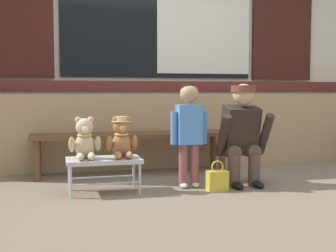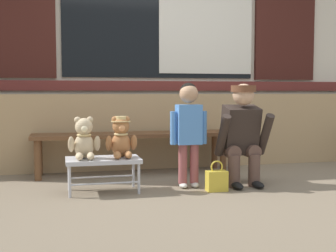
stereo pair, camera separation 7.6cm
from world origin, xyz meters
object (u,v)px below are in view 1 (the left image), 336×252
(wooden_bench_long, at_px, (132,139))
(small_display_bench, at_px, (104,162))
(teddy_bear_with_hat, at_px, (122,138))
(child_standing, at_px, (189,123))
(teddy_bear_plain, at_px, (85,140))
(adult_crouching, at_px, (242,134))
(handbag_on_ground, at_px, (217,180))

(wooden_bench_long, height_order, small_display_bench, wooden_bench_long)
(wooden_bench_long, bearing_deg, small_display_bench, -115.98)
(wooden_bench_long, distance_m, small_display_bench, 0.90)
(wooden_bench_long, xyz_separation_m, teddy_bear_with_hat, (-0.23, -0.80, 0.10))
(wooden_bench_long, bearing_deg, child_standing, -63.90)
(teddy_bear_plain, height_order, adult_crouching, adult_crouching)
(handbag_on_ground, bearing_deg, adult_crouching, 31.67)
(handbag_on_ground, bearing_deg, teddy_bear_plain, 170.13)
(small_display_bench, xyz_separation_m, handbag_on_ground, (0.98, -0.20, -0.17))
(teddy_bear_plain, xyz_separation_m, handbag_on_ground, (1.14, -0.20, -0.37))
(small_display_bench, distance_m, teddy_bear_plain, 0.25)
(child_standing, bearing_deg, small_display_bench, -179.29)
(teddy_bear_plain, xyz_separation_m, child_standing, (0.94, 0.01, 0.13))
(teddy_bear_with_hat, xyz_separation_m, child_standing, (0.62, 0.01, 0.12))
(small_display_bench, height_order, handbag_on_ground, small_display_bench)
(adult_crouching, bearing_deg, handbag_on_ground, -148.33)
(adult_crouching, xyz_separation_m, handbag_on_ground, (-0.32, -0.20, -0.38))
(handbag_on_ground, bearing_deg, wooden_bench_long, 120.49)
(teddy_bear_plain, distance_m, adult_crouching, 1.46)
(child_standing, xyz_separation_m, adult_crouching, (0.52, -0.01, -0.11))
(teddy_bear_plain, bearing_deg, wooden_bench_long, 55.47)
(wooden_bench_long, relative_size, child_standing, 2.19)
(teddy_bear_with_hat, bearing_deg, teddy_bear_plain, -179.87)
(teddy_bear_with_hat, height_order, adult_crouching, adult_crouching)
(teddy_bear_plain, height_order, handbag_on_ground, teddy_bear_plain)
(child_standing, bearing_deg, handbag_on_ground, -45.91)
(small_display_bench, bearing_deg, child_standing, 0.71)
(small_display_bench, xyz_separation_m, child_standing, (0.78, 0.01, 0.33))
(wooden_bench_long, height_order, teddy_bear_with_hat, teddy_bear_with_hat)
(child_standing, distance_m, handbag_on_ground, 0.57)
(teddy_bear_with_hat, height_order, child_standing, child_standing)
(small_display_bench, distance_m, teddy_bear_with_hat, 0.26)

